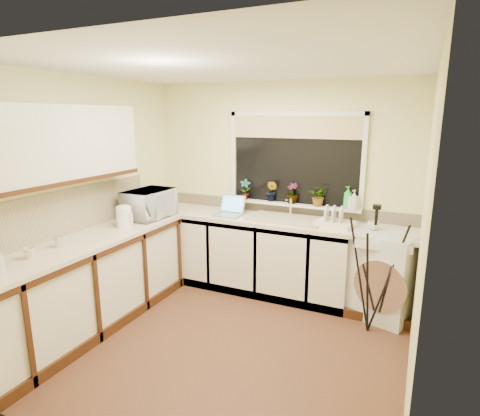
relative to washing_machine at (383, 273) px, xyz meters
name	(u,v)px	position (x,y,z in m)	size (l,w,h in m)	color
floor	(222,340)	(-1.29, -1.18, -0.45)	(3.20, 3.20, 0.00)	brown
ceiling	(219,65)	(-1.29, -1.18, 2.00)	(3.20, 3.20, 0.00)	white
wall_back	(278,186)	(-1.29, 0.32, 0.77)	(3.20, 3.20, 0.00)	beige
wall_front	(93,274)	(-1.29, -2.68, 0.77)	(3.20, 3.20, 0.00)	beige
wall_left	(83,198)	(-2.89, -1.18, 0.77)	(3.00, 3.00, 0.00)	beige
wall_right	(422,236)	(0.31, -1.18, 0.77)	(3.00, 3.00, 0.00)	beige
base_cabinet_back	(243,253)	(-1.61, 0.02, -0.02)	(2.55, 0.60, 0.86)	silver
base_cabinet_left	(90,285)	(-2.59, -1.48, -0.02)	(0.54, 2.40, 0.86)	silver
worktop_back	(269,220)	(-1.29, 0.02, 0.43)	(3.20, 0.60, 0.04)	beige
worktop_left	(86,242)	(-2.59, -1.48, 0.43)	(0.60, 2.40, 0.04)	beige
upper_cabinet	(52,145)	(-2.73, -1.63, 1.35)	(0.28, 1.90, 0.70)	silver
splashback_left	(61,214)	(-2.87, -1.48, 0.67)	(0.02, 2.40, 0.45)	beige
splashback_back	(278,207)	(-1.29, 0.31, 0.52)	(3.20, 0.02, 0.14)	beige
window_glass	(295,160)	(-1.09, 0.31, 1.10)	(1.50, 0.02, 1.00)	black
window_blind	(295,127)	(-1.09, 0.28, 1.47)	(1.50, 0.02, 0.25)	tan
windowsill	(292,204)	(-1.09, 0.25, 0.58)	(1.60, 0.14, 0.03)	white
sink	(286,219)	(-1.09, 0.02, 0.46)	(0.82, 0.46, 0.03)	tan
faucet	(291,206)	(-1.09, 0.20, 0.57)	(0.03, 0.03, 0.24)	silver
washing_machine	(383,273)	(0.00, 0.00, 0.00)	(0.64, 0.62, 0.90)	silver
laptop	(230,210)	(-1.77, -0.01, 0.51)	(0.31, 0.31, 0.22)	#92939A
kettle	(124,217)	(-2.56, -0.96, 0.55)	(0.16, 0.16, 0.21)	white
dish_rack	(335,224)	(-0.52, -0.02, 0.48)	(0.39, 0.29, 0.06)	#F0E2D0
tripod	(372,270)	(-0.07, -0.43, 0.18)	(0.63, 0.63, 1.26)	black
steel_jar	(59,241)	(-2.64, -1.74, 0.50)	(0.07, 0.07, 0.10)	silver
microwave	(149,204)	(-2.56, -0.52, 0.61)	(0.58, 0.39, 0.32)	white
plant_a	(245,189)	(-1.67, 0.22, 0.72)	(0.13, 0.09, 0.25)	#999999
plant_b	(272,191)	(-1.34, 0.25, 0.72)	(0.14, 0.11, 0.25)	#999999
plant_c	(292,193)	(-1.09, 0.25, 0.72)	(0.14, 0.14, 0.24)	#999999
plant_d	(319,196)	(-0.76, 0.22, 0.71)	(0.21, 0.18, 0.23)	#999999
soap_bottle_green	(348,197)	(-0.45, 0.25, 0.72)	(0.10, 0.10, 0.25)	green
soap_bottle_clear	(354,200)	(-0.38, 0.22, 0.71)	(0.10, 0.10, 0.22)	#999999
cup_back	(373,225)	(-0.14, 0.01, 0.50)	(0.12, 0.12, 0.09)	beige
cup_left	(29,253)	(-2.62, -2.05, 0.49)	(0.10, 0.10, 0.09)	beige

